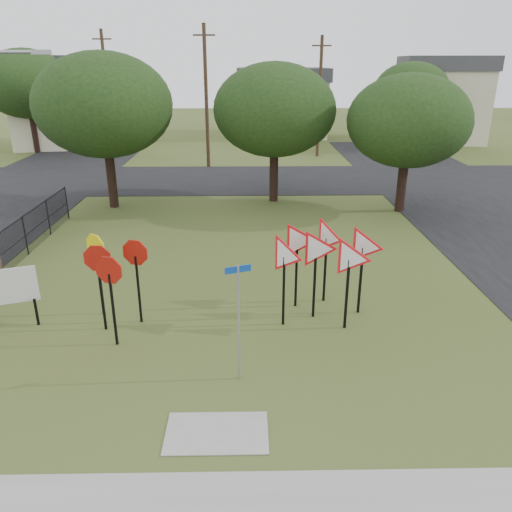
{
  "coord_description": "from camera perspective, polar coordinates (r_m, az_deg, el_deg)",
  "views": [
    {
      "loc": [
        0.62,
        -10.21,
        6.77
      ],
      "look_at": [
        0.87,
        3.0,
        1.6
      ],
      "focal_mm": 35.0,
      "sensor_mm": 36.0,
      "label": 1
    }
  ],
  "objects": [
    {
      "name": "ground",
      "position": [
        12.26,
        -3.87,
        -12.19
      ],
      "size": [
        140.0,
        140.0,
        0.0
      ],
      "primitive_type": "plane",
      "color": "#3B4C1C"
    },
    {
      "name": "sidewalk",
      "position": [
        9.06,
        -5.19,
        -26.97
      ],
      "size": [
        30.0,
        1.6,
        0.02
      ],
      "primitive_type": "cube",
      "color": "gray",
      "rests_on": "ground"
    },
    {
      "name": "street_right",
      "position": [
        24.15,
        27.13,
        2.72
      ],
      "size": [
        8.0,
        50.0,
        0.02
      ],
      "primitive_type": "cube",
      "color": "black",
      "rests_on": "ground"
    },
    {
      "name": "street_far",
      "position": [
        30.96,
        -2.22,
        8.74
      ],
      "size": [
        60.0,
        8.0,
        0.02
      ],
      "primitive_type": "cube",
      "color": "black",
      "rests_on": "ground"
    },
    {
      "name": "curb_pad",
      "position": [
        10.34,
        -4.5,
        -19.51
      ],
      "size": [
        2.0,
        1.2,
        0.02
      ],
      "primitive_type": "cube",
      "color": "gray",
      "rests_on": "ground"
    },
    {
      "name": "street_name_sign",
      "position": [
        10.9,
        -2.0,
        -6.88
      ],
      "size": [
        0.55,
        0.22,
        2.79
      ],
      "color": "#9A9DA3",
      "rests_on": "ground"
    },
    {
      "name": "stop_sign_cluster",
      "position": [
        13.52,
        -16.33,
        -1.05
      ],
      "size": [
        1.86,
        2.03,
        2.44
      ],
      "color": "black",
      "rests_on": "ground"
    },
    {
      "name": "yield_sign_cluster",
      "position": [
        13.73,
        7.63,
        0.5
      ],
      "size": [
        3.16,
        2.37,
        2.63
      ],
      "color": "black",
      "rests_on": "ground"
    },
    {
      "name": "info_board",
      "position": [
        14.87,
        -26.2,
        -3.32
      ],
      "size": [
        1.29,
        0.46,
        1.68
      ],
      "color": "black",
      "rests_on": "ground"
    },
    {
      "name": "far_pole_a",
      "position": [
        34.37,
        -5.71,
        17.65
      ],
      "size": [
        1.4,
        0.24,
        9.0
      ],
      "color": "#483321",
      "rests_on": "ground"
    },
    {
      "name": "far_pole_b",
      "position": [
        38.66,
        7.28,
        17.62
      ],
      "size": [
        1.4,
        0.24,
        8.5
      ],
      "color": "#483321",
      "rests_on": "ground"
    },
    {
      "name": "far_pole_c",
      "position": [
        41.64,
        -16.64,
        17.55
      ],
      "size": [
        1.4,
        0.24,
        9.0
      ],
      "color": "#483321",
      "rests_on": "ground"
    },
    {
      "name": "fence_run",
      "position": [
        19.34,
        -26.16,
        1.09
      ],
      "size": [
        0.05,
        11.55,
        1.5
      ],
      "color": "black",
      "rests_on": "ground"
    },
    {
      "name": "house_left",
      "position": [
        46.66,
        -20.17,
        16.31
      ],
      "size": [
        10.58,
        8.88,
        7.2
      ],
      "color": "beige",
      "rests_on": "ground"
    },
    {
      "name": "house_mid",
      "position": [
        50.45,
        2.9,
        17.23
      ],
      "size": [
        8.4,
        8.4,
        6.2
      ],
      "color": "beige",
      "rests_on": "ground"
    },
    {
      "name": "house_right",
      "position": [
        49.46,
        20.38,
        16.5
      ],
      "size": [
        8.3,
        8.3,
        7.2
      ],
      "color": "beige",
      "rests_on": "ground"
    },
    {
      "name": "tree_near_left",
      "position": [
        25.17,
        -17.0,
        16.13
      ],
      "size": [
        6.4,
        6.4,
        7.27
      ],
      "color": "black",
      "rests_on": "ground"
    },
    {
      "name": "tree_near_mid",
      "position": [
        25.34,
        2.14,
        16.31
      ],
      "size": [
        6.0,
        6.0,
        6.8
      ],
      "color": "black",
      "rests_on": "ground"
    },
    {
      "name": "tree_near_right",
      "position": [
        24.48,
        17.04,
        14.51
      ],
      "size": [
        5.6,
        5.6,
        6.33
      ],
      "color": "black",
      "rests_on": "ground"
    },
    {
      "name": "tree_far_left",
      "position": [
        43.53,
        -24.72,
        17.44
      ],
      "size": [
        6.8,
        6.8,
        7.73
      ],
      "color": "black",
      "rests_on": "ground"
    },
    {
      "name": "tree_far_right",
      "position": [
        44.33,
        17.33,
        17.58
      ],
      "size": [
        6.0,
        6.0,
        6.8
      ],
      "color": "black",
      "rests_on": "ground"
    }
  ]
}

